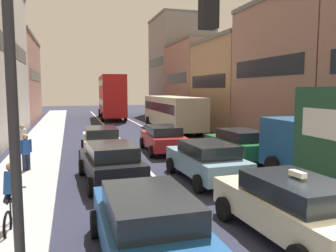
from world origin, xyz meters
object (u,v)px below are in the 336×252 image
wagon_left_lane_second (111,162)px  sedan_right_lane_behind_truck (239,143)px  sedan_left_lane_front (147,225)px  hatchback_centre_lane_third (163,138)px  sedan_left_lane_third (101,140)px  cyclist_on_sidewalk (12,198)px  bus_far_queue_secondary (112,95)px  pedestrian_far_sidewalk (22,138)px  sedan_centre_lane_second (206,160)px  pedestrian_mid_sidewalk (26,151)px  bus_mid_queue_primary (172,110)px  traffic_light_pole (97,69)px  taxi_centre_lane_front (292,206)px

wagon_left_lane_second → sedan_right_lane_behind_truck: same height
sedan_left_lane_front → hatchback_centre_lane_third: bearing=-17.2°
sedan_left_lane_third → cyclist_on_sidewalk: cyclist_on_sidewalk is taller
bus_far_queue_secondary → pedestrian_far_sidewalk: (-7.22, -21.04, -1.88)m
sedan_centre_lane_second → wagon_left_lane_second: size_ratio=0.99×
sedan_centre_lane_second → pedestrian_mid_sidewalk: size_ratio=2.62×
bus_far_queue_secondary → pedestrian_far_sidewalk: bus_far_queue_secondary is taller
wagon_left_lane_second → bus_far_queue_secondary: bus_far_queue_secondary is taller
bus_mid_queue_primary → cyclist_on_sidewalk: bus_mid_queue_primary is taller
sedan_left_lane_front → sedan_left_lane_third: (0.13, 11.72, 0.00)m
wagon_left_lane_second → pedestrian_mid_sidewalk: 4.02m
traffic_light_pole → sedan_left_lane_third: (1.12, 12.56, -3.02)m
pedestrian_far_sidewalk → hatchback_centre_lane_third: bearing=-150.8°
traffic_light_pole → hatchback_centre_lane_third: (4.51, 12.36, -3.02)m
sedan_right_lane_behind_truck → pedestrian_far_sidewalk: 11.30m
taxi_centre_lane_front → bus_mid_queue_primary: bearing=-12.1°
wagon_left_lane_second → pedestrian_mid_sidewalk: pedestrian_mid_sidewalk is taller
taxi_centre_lane_front → sedan_right_lane_behind_truck: size_ratio=1.01×
sedan_centre_lane_second → bus_far_queue_secondary: 28.32m
sedan_left_lane_front → taxi_centre_lane_front: bearing=-88.5°
sedan_right_lane_behind_truck → pedestrian_mid_sidewalk: (-9.93, -0.14, 0.15)m
hatchback_centre_lane_third → bus_far_queue_secondary: size_ratio=0.41×
sedan_left_lane_front → sedan_left_lane_third: bearing=-0.9°
bus_mid_queue_primary → cyclist_on_sidewalk: size_ratio=6.10×
sedan_centre_lane_second → bus_mid_queue_primary: size_ratio=0.41×
sedan_left_lane_front → bus_mid_queue_primary: 21.46m
traffic_light_pole → sedan_left_lane_front: size_ratio=1.28×
traffic_light_pole → pedestrian_mid_sidewalk: 10.02m
taxi_centre_lane_front → pedestrian_far_sidewalk: size_ratio=2.64×
bus_far_queue_secondary → wagon_left_lane_second: bearing=175.6°
hatchback_centre_lane_third → pedestrian_mid_sidewalk: (-6.75, -3.02, 0.15)m
hatchback_centre_lane_third → pedestrian_mid_sidewalk: size_ratio=2.63×
sedan_left_lane_third → bus_mid_queue_primary: (6.62, 8.63, 0.96)m
sedan_centre_lane_second → bus_far_queue_secondary: bearing=-1.4°
bus_mid_queue_primary → sedan_centre_lane_second: bearing=169.0°
sedan_right_lane_behind_truck → taxi_centre_lane_front: bearing=157.5°
cyclist_on_sidewalk → taxi_centre_lane_front: bearing=-105.8°
bus_mid_queue_primary → bus_far_queue_secondary: bus_far_queue_secondary is taller
sedan_left_lane_front → wagon_left_lane_second: (-0.01, 6.10, 0.00)m
bus_mid_queue_primary → pedestrian_far_sidewalk: size_ratio=6.35×
sedan_left_lane_front → cyclist_on_sidewalk: 3.75m
sedan_right_lane_behind_truck → traffic_light_pole: bearing=139.3°
taxi_centre_lane_front → pedestrian_mid_sidewalk: (-6.69, 8.39, 0.15)m
sedan_left_lane_front → wagon_left_lane_second: same height
sedan_left_lane_front → hatchback_centre_lane_third: same height
sedan_centre_lane_second → cyclist_on_sidewalk: (-6.42, -3.00, 0.05)m
bus_mid_queue_primary → bus_far_queue_secondary: (-3.41, 13.32, 1.07)m
wagon_left_lane_second → sedan_centre_lane_second: bearing=-104.6°
traffic_light_pole → pedestrian_far_sidewalk: bearing=102.1°
sedan_left_lane_front → cyclist_on_sidewalk: (-2.86, 2.43, 0.05)m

